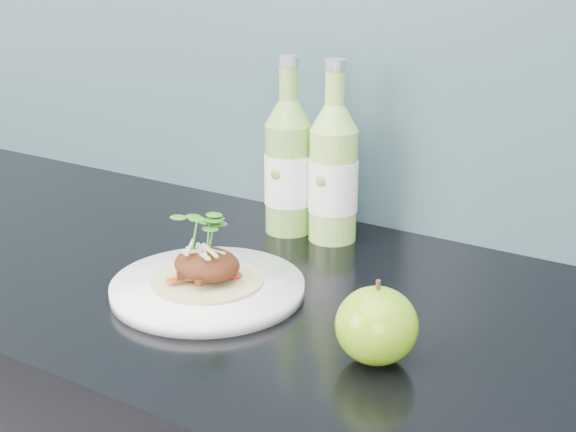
% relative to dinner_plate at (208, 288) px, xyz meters
% --- Properties ---
extents(dinner_plate, '(0.30, 0.30, 0.02)m').
position_rel_dinner_plate_xyz_m(dinner_plate, '(0.00, 0.00, 0.00)').
color(dinner_plate, white).
rests_on(dinner_plate, kitchen_counter).
extents(pork_taco, '(0.14, 0.14, 0.09)m').
position_rel_dinner_plate_xyz_m(pork_taco, '(0.00, 0.00, 0.04)').
color(pork_taco, tan).
rests_on(pork_taco, dinner_plate).
extents(green_apple, '(0.11, 0.11, 0.09)m').
position_rel_dinner_plate_xyz_m(green_apple, '(0.25, -0.04, 0.03)').
color(green_apple, '#5A8E0F').
rests_on(green_apple, kitchen_counter).
extents(cider_bottle_left, '(0.08, 0.08, 0.26)m').
position_rel_dinner_plate_xyz_m(cider_bottle_left, '(-0.04, 0.25, 0.09)').
color(cider_bottle_left, '#77A545').
rests_on(cider_bottle_left, kitchen_counter).
extents(cider_bottle_right, '(0.08, 0.08, 0.26)m').
position_rel_dinner_plate_xyz_m(cider_bottle_right, '(0.03, 0.25, 0.09)').
color(cider_bottle_right, '#92C652').
rests_on(cider_bottle_right, kitchen_counter).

